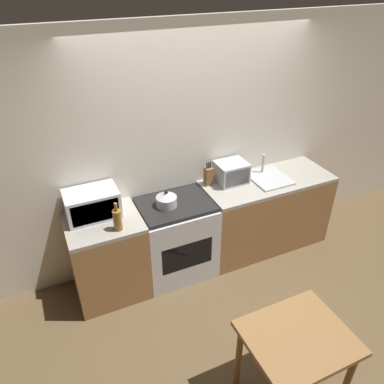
{
  "coord_description": "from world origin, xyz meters",
  "views": [
    {
      "loc": [
        -1.56,
        -2.13,
        3.01
      ],
      "look_at": [
        -0.25,
        0.73,
        1.05
      ],
      "focal_mm": 35.0,
      "sensor_mm": 36.0,
      "label": 1
    }
  ],
  "objects_px": {
    "dining_table": "(296,347)",
    "toaster_oven": "(231,172)",
    "microwave": "(92,204)",
    "kettle": "(166,199)",
    "stove_range": "(176,238)",
    "bottle": "(117,220)"
  },
  "relations": [
    {
      "from": "toaster_oven",
      "to": "dining_table",
      "type": "distance_m",
      "value": 1.98
    },
    {
      "from": "bottle",
      "to": "toaster_oven",
      "type": "height_order",
      "value": "bottle"
    },
    {
      "from": "stove_range",
      "to": "dining_table",
      "type": "relative_size",
      "value": 1.2
    },
    {
      "from": "toaster_oven",
      "to": "microwave",
      "type": "bearing_deg",
      "value": -179.23
    },
    {
      "from": "microwave",
      "to": "toaster_oven",
      "type": "distance_m",
      "value": 1.54
    },
    {
      "from": "kettle",
      "to": "toaster_oven",
      "type": "bearing_deg",
      "value": 10.61
    },
    {
      "from": "dining_table",
      "to": "toaster_oven",
      "type": "bearing_deg",
      "value": 74.95
    },
    {
      "from": "microwave",
      "to": "dining_table",
      "type": "height_order",
      "value": "microwave"
    },
    {
      "from": "bottle",
      "to": "dining_table",
      "type": "bearing_deg",
      "value": -60.48
    },
    {
      "from": "bottle",
      "to": "stove_range",
      "type": "bearing_deg",
      "value": 16.46
    },
    {
      "from": "kettle",
      "to": "bottle",
      "type": "relative_size",
      "value": 0.73
    },
    {
      "from": "stove_range",
      "to": "dining_table",
      "type": "bearing_deg",
      "value": -82.33
    },
    {
      "from": "bottle",
      "to": "dining_table",
      "type": "distance_m",
      "value": 1.81
    },
    {
      "from": "stove_range",
      "to": "bottle",
      "type": "height_order",
      "value": "bottle"
    },
    {
      "from": "kettle",
      "to": "bottle",
      "type": "bearing_deg",
      "value": -161.8
    },
    {
      "from": "kettle",
      "to": "bottle",
      "type": "height_order",
      "value": "bottle"
    },
    {
      "from": "stove_range",
      "to": "microwave",
      "type": "bearing_deg",
      "value": 171.09
    },
    {
      "from": "microwave",
      "to": "kettle",
      "type": "bearing_deg",
      "value": -10.84
    },
    {
      "from": "kettle",
      "to": "microwave",
      "type": "xyz_separation_m",
      "value": [
        -0.7,
        0.13,
        0.06
      ]
    },
    {
      "from": "kettle",
      "to": "toaster_oven",
      "type": "height_order",
      "value": "toaster_oven"
    },
    {
      "from": "kettle",
      "to": "dining_table",
      "type": "distance_m",
      "value": 1.78
    },
    {
      "from": "stove_range",
      "to": "kettle",
      "type": "bearing_deg",
      "value": -174.13
    }
  ]
}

